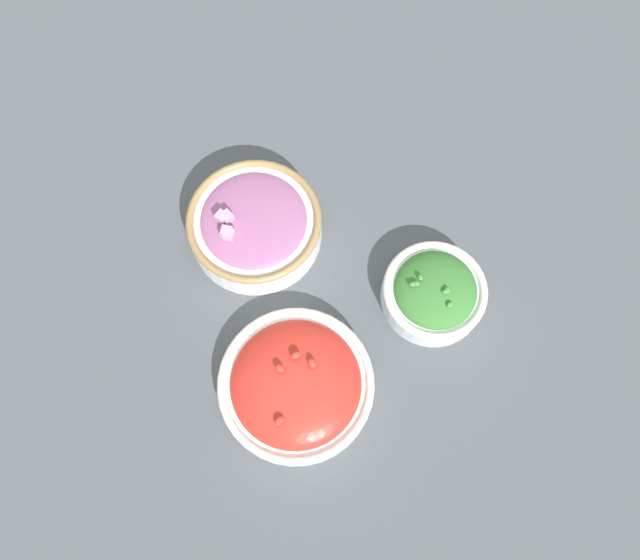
% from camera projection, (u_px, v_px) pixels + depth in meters
% --- Properties ---
extents(ground_plane, '(3.00, 3.00, 0.00)m').
position_uv_depth(ground_plane, '(320.00, 287.00, 0.93)').
color(ground_plane, '#4C5156').
extents(bowl_cherry_tomatoes, '(0.22, 0.22, 0.07)m').
position_uv_depth(bowl_cherry_tomatoes, '(296.00, 384.00, 0.86)').
color(bowl_cherry_tomatoes, white).
rests_on(bowl_cherry_tomatoes, ground_plane).
extents(bowl_red_onion, '(0.20, 0.20, 0.08)m').
position_uv_depth(bowl_red_onion, '(255.00, 225.00, 0.93)').
color(bowl_red_onion, white).
rests_on(bowl_red_onion, ground_plane).
extents(bowl_broccoli, '(0.15, 0.15, 0.07)m').
position_uv_depth(bowl_broccoli, '(434.00, 292.00, 0.90)').
color(bowl_broccoli, silver).
rests_on(bowl_broccoli, ground_plane).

